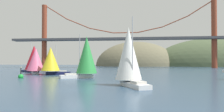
% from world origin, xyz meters
% --- Properties ---
extents(ground_plane, '(360.00, 360.00, 0.00)m').
position_xyz_m(ground_plane, '(0.00, 0.00, 0.00)').
color(ground_plane, '#2D4760').
extents(headland_center, '(57.67, 44.00, 34.70)m').
position_xyz_m(headland_center, '(5.00, 135.00, 0.00)').
color(headland_center, '#6B664C').
rests_on(headland_center, ground_plane).
extents(headland_right, '(88.99, 44.00, 39.04)m').
position_xyz_m(headland_right, '(60.00, 135.00, 0.00)').
color(headland_right, '#4C5B3D').
rests_on(headland_right, ground_plane).
extents(suspension_bridge, '(128.12, 6.00, 35.70)m').
position_xyz_m(suspension_bridge, '(0.00, 95.00, 16.58)').
color(suspension_bridge, brown).
rests_on(suspension_bridge, ground_plane).
extents(sailboat_pink_spinnaker, '(6.55, 8.37, 8.23)m').
position_xyz_m(sailboat_pink_spinnaker, '(-20.41, 31.46, 3.89)').
color(sailboat_pink_spinnaker, white).
rests_on(sailboat_pink_spinnaker, ground_plane).
extents(sailboat_yellow_sail, '(8.20, 6.02, 7.91)m').
position_xyz_m(sailboat_yellow_sail, '(-15.13, 29.32, 3.97)').
color(sailboat_yellow_sail, '#191E4C').
rests_on(sailboat_yellow_sail, ground_plane).
extents(sailboat_crimson_sail, '(10.20, 8.79, 10.04)m').
position_xyz_m(sailboat_crimson_sail, '(-26.27, 42.26, 4.58)').
color(sailboat_crimson_sail, '#191E4C').
rests_on(sailboat_crimson_sail, ground_plane).
extents(sailboat_green_sail, '(8.50, 6.58, 9.43)m').
position_xyz_m(sailboat_green_sail, '(-3.43, 19.92, 4.69)').
color(sailboat_green_sail, white).
rests_on(sailboat_green_sail, ground_plane).
extents(sailboat_white_mainsail, '(5.87, 8.21, 9.98)m').
position_xyz_m(sailboat_white_mainsail, '(6.55, 5.76, 4.47)').
color(sailboat_white_mainsail, white).
rests_on(sailboat_white_mainsail, ground_plane).
extents(channel_buoy, '(1.10, 1.10, 2.64)m').
position_xyz_m(channel_buoy, '(-16.95, 17.52, 0.37)').
color(channel_buoy, green).
rests_on(channel_buoy, ground_plane).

